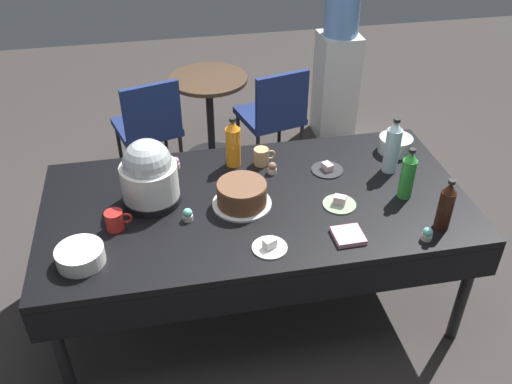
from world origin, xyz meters
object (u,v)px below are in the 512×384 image
glass_salad_bowl (395,144)px  cupcake_rose (272,168)px  slow_cooker (149,175)px  coffee_mug_red (115,220)px  dessert_plate_charcoal (327,169)px  cupcake_lemon (427,234)px  cupcake_cocoa (175,163)px  water_cooler (337,71)px  dessert_plate_white (270,246)px  maroon_chair_left (149,123)px  potluck_table (256,209)px  soda_bottle_water (393,147)px  ceramic_snack_bowl (80,256)px  dessert_plate_sage (339,203)px  coffee_mug_tan (262,156)px  round_cafe_table (210,104)px  maroon_chair_right (274,112)px  cupcake_berry (188,215)px  frosted_layer_cake (242,195)px  soda_bottle_orange_juice (233,144)px  soda_bottle_lime_soda (408,175)px  soda_bottle_cola (446,206)px

glass_salad_bowl → cupcake_rose: (-0.76, -0.09, -0.01)m
slow_cooker → coffee_mug_red: 0.29m
dessert_plate_charcoal → cupcake_lemon: size_ratio=2.64×
glass_salad_bowl → cupcake_cocoa: (-1.28, 0.07, -0.01)m
water_cooler → dessert_plate_white: bearing=-115.3°
slow_cooker → maroon_chair_left: bearing=90.0°
potluck_table → soda_bottle_water: 0.83m
ceramic_snack_bowl → dessert_plate_white: (0.85, -0.07, -0.03)m
soda_bottle_water → glass_salad_bowl: bearing=59.7°
dessert_plate_sage → water_cooler: (0.64, 1.99, -0.17)m
coffee_mug_tan → maroon_chair_left: bearing=119.9°
water_cooler → coffee_mug_tan: bearing=-122.0°
coffee_mug_tan → dessert_plate_sage: bearing=-55.7°
coffee_mug_tan → round_cafe_table: (-0.15, 1.31, -0.30)m
maroon_chair_right → water_cooler: size_ratio=0.69×
coffee_mug_tan → cupcake_berry: bearing=-136.7°
dessert_plate_white → maroon_chair_left: maroon_chair_left is taller
soda_bottle_water → maroon_chair_left: (-1.32, 1.29, -0.41)m
frosted_layer_cake → soda_bottle_water: (0.86, 0.16, 0.09)m
slow_cooker → cupcake_berry: (0.17, -0.19, -0.13)m
frosted_layer_cake → dessert_plate_white: frosted_layer_cake is taller
frosted_layer_cake → coffee_mug_red: (-0.63, -0.07, -0.01)m
potluck_table → maroon_chair_left: (-0.53, 1.42, -0.20)m
soda_bottle_water → maroon_chair_left: bearing=135.5°
potluck_table → water_cooler: size_ratio=1.77×
soda_bottle_orange_juice → maroon_chair_left: 1.23m
ceramic_snack_bowl → soda_bottle_lime_soda: bearing=7.0°
maroon_chair_left → round_cafe_table: (0.48, 0.22, 0.01)m
coffee_mug_red → water_cooler: water_cooler is taller
dessert_plate_white → coffee_mug_tan: (0.11, 0.72, 0.04)m
cupcake_lemon → soda_bottle_cola: size_ratio=0.24×
cupcake_berry → cupcake_cocoa: size_ratio=1.00×
cupcake_lemon → soda_bottle_orange_juice: bearing=134.0°
cupcake_lemon → maroon_chair_right: maroon_chair_right is taller
maroon_chair_right → water_cooler: (0.64, 0.44, 0.10)m
soda_bottle_lime_soda → cupcake_rose: bearing=151.5°
soda_bottle_lime_soda → coffee_mug_red: soda_bottle_lime_soda is taller
cupcake_cocoa → maroon_chair_right: 1.35m
dessert_plate_white → cupcake_rose: size_ratio=2.46×
soda_bottle_orange_juice → water_cooler: size_ratio=0.24×
cupcake_rose → round_cafe_table: cupcake_rose is taller
cupcake_cocoa → soda_bottle_orange_juice: soda_bottle_orange_juice is taller
soda_bottle_cola → coffee_mug_red: bearing=169.3°
dessert_plate_white → soda_bottle_cola: (0.85, -0.01, 0.11)m
dessert_plate_sage → dessert_plate_white: 0.49m
dessert_plate_white → cupcake_cocoa: 0.86m
glass_salad_bowl → dessert_plate_sage: bearing=-137.4°
cupcake_berry → water_cooler: 2.43m
potluck_table → ceramic_snack_bowl: size_ratio=10.14×
ceramic_snack_bowl → soda_bottle_orange_juice: bearing=40.0°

